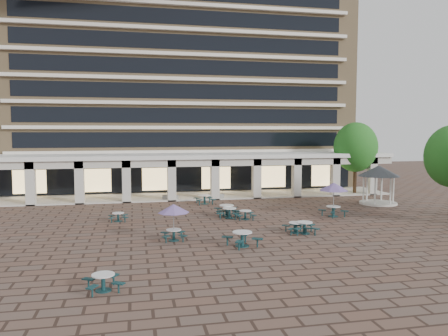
{
  "coord_description": "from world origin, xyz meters",
  "views": [
    {
      "loc": [
        -5.57,
        -29.32,
        6.58
      ],
      "look_at": [
        1.09,
        3.0,
        3.88
      ],
      "focal_mm": 35.0,
      "sensor_mm": 36.0,
      "label": 1
    }
  ],
  "objects_px": {
    "gazebo": "(379,175)",
    "planter_right": "(216,193)",
    "picnic_table_1": "(103,281)",
    "picnic_table_2": "(304,227)",
    "planter_left": "(170,196)"
  },
  "relations": [
    {
      "from": "picnic_table_1",
      "to": "picnic_table_2",
      "type": "bearing_deg",
      "value": 20.09
    },
    {
      "from": "picnic_table_2",
      "to": "planter_right",
      "type": "relative_size",
      "value": 1.29
    },
    {
      "from": "gazebo",
      "to": "planter_right",
      "type": "height_order",
      "value": "gazebo"
    },
    {
      "from": "picnic_table_2",
      "to": "gazebo",
      "type": "relative_size",
      "value": 0.51
    },
    {
      "from": "picnic_table_1",
      "to": "planter_left",
      "type": "height_order",
      "value": "planter_left"
    },
    {
      "from": "picnic_table_1",
      "to": "picnic_table_2",
      "type": "xyz_separation_m",
      "value": [
        12.14,
        8.04,
        0.03
      ]
    },
    {
      "from": "picnic_table_1",
      "to": "planter_right",
      "type": "bearing_deg",
      "value": 55.4
    },
    {
      "from": "picnic_table_1",
      "to": "gazebo",
      "type": "height_order",
      "value": "gazebo"
    },
    {
      "from": "picnic_table_1",
      "to": "planter_right",
      "type": "height_order",
      "value": "planter_right"
    },
    {
      "from": "picnic_table_2",
      "to": "planter_left",
      "type": "bearing_deg",
      "value": 125.58
    },
    {
      "from": "planter_left",
      "to": "picnic_table_2",
      "type": "bearing_deg",
      "value": -64.91
    },
    {
      "from": "gazebo",
      "to": "planter_right",
      "type": "xyz_separation_m",
      "value": [
        -14.05,
        6.1,
        -2.12
      ]
    },
    {
      "from": "planter_left",
      "to": "planter_right",
      "type": "bearing_deg",
      "value": 0.0
    },
    {
      "from": "picnic_table_1",
      "to": "planter_left",
      "type": "bearing_deg",
      "value": 65.43
    },
    {
      "from": "picnic_table_2",
      "to": "planter_right",
      "type": "xyz_separation_m",
      "value": [
        -2.88,
        15.86,
        0.07
      ]
    }
  ]
}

